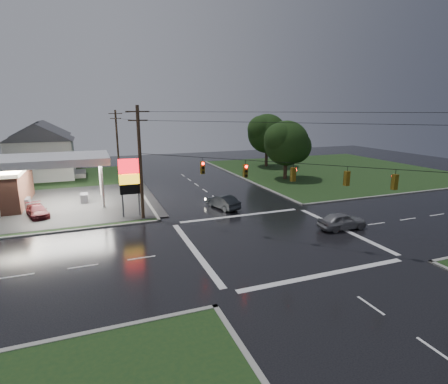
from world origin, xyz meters
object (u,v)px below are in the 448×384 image
object	(u,v)px
utility_pole_n	(117,140)
house_near	(42,150)
car_pump	(37,211)
tree_ne_near	(287,143)
car_north	(223,202)
tree_ne_far	(268,134)
pylon_sign	(129,178)
car_crossing	(342,221)
utility_pole_nw	(140,162)
house_far	(43,144)

from	to	relation	value
utility_pole_n	house_near	xyz separation A→B (m)	(-11.45, -2.00, -1.06)
house_near	car_pump	world-z (taller)	house_near
tree_ne_near	car_pump	bearing A→B (deg)	-166.59
car_north	car_pump	world-z (taller)	car_north
utility_pole_n	car_pump	size ratio (longest dim) A/B	2.52
tree_ne_near	car_pump	distance (m)	34.83
tree_ne_near	tree_ne_far	bearing A→B (deg)	75.93
pylon_sign	car_crossing	distance (m)	20.60
car_north	utility_pole_n	bearing A→B (deg)	-88.47
tree_ne_near	car_north	world-z (taller)	tree_ne_near
tree_ne_near	utility_pole_n	bearing A→B (deg)	145.90
utility_pole_nw	car_north	xyz separation A→B (m)	(8.70, 0.68, -4.97)
car_north	utility_pole_nw	bearing A→B (deg)	-11.37
tree_ne_near	house_near	bearing A→B (deg)	158.24
house_far	car_pump	bearing A→B (deg)	-85.69
tree_ne_near	tree_ne_far	xyz separation A→B (m)	(3.01, 12.00, 0.62)
pylon_sign	car_north	distance (m)	10.24
car_north	car_crossing	size ratio (longest dim) A/B	1.02
tree_ne_near	car_north	xyz separation A→B (m)	(-14.94, -11.81, -4.81)
utility_pole_nw	house_far	size ratio (longest dim) A/B	1.00
house_far	utility_pole_n	bearing A→B (deg)	-38.77
car_crossing	house_far	bearing A→B (deg)	32.83
pylon_sign	house_near	xyz separation A→B (m)	(-10.45, 25.50, 0.39)
car_crossing	car_north	bearing A→B (deg)	39.02
pylon_sign	tree_ne_near	distance (m)	27.23
pylon_sign	car_crossing	bearing A→B (deg)	-31.05
pylon_sign	house_far	distance (m)	39.21
utility_pole_n	house_far	world-z (taller)	utility_pole_n
pylon_sign	house_near	size ratio (longest dim) A/B	0.54
car_crossing	utility_pole_nw	bearing A→B (deg)	61.77
utility_pole_nw	car_crossing	bearing A→B (deg)	-30.02
pylon_sign	house_far	bearing A→B (deg)	106.98
pylon_sign	house_far	world-z (taller)	house_far
house_near	tree_ne_far	bearing A→B (deg)	-3.01
car_pump	car_crossing	bearing A→B (deg)	-45.13
pylon_sign	car_north	size ratio (longest dim) A/B	1.32
pylon_sign	house_near	world-z (taller)	house_near
house_far	car_pump	world-z (taller)	house_far
tree_ne_far	car_north	bearing A→B (deg)	-127.01
tree_ne_far	car_crossing	size ratio (longest dim) A/B	2.19
utility_pole_n	car_north	world-z (taller)	utility_pole_n
utility_pole_nw	car_pump	size ratio (longest dim) A/B	2.64
car_north	tree_ne_near	bearing A→B (deg)	-157.50
utility_pole_n	tree_ne_far	distance (m)	26.96
car_north	car_pump	bearing A→B (deg)	-27.45
car_crossing	tree_ne_near	bearing A→B (deg)	-16.37
utility_pole_n	tree_ne_near	world-z (taller)	utility_pole_n
utility_pole_nw	car_north	world-z (taller)	utility_pole_nw
car_north	house_far	bearing A→B (deg)	-76.62
tree_ne_far	house_far	bearing A→B (deg)	160.29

